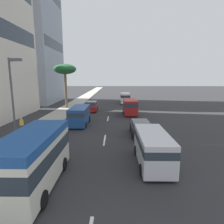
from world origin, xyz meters
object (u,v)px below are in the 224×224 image
(van_lead, at_px, (80,114))
(minibus_second, at_px, (34,157))
(van_sixth, at_px, (130,106))
(palm_tree, at_px, (65,70))
(car_seventh, at_px, (92,107))
(van_fourth, at_px, (125,98))
(pedestrian_mid_block, at_px, (22,124))
(street_lamp, at_px, (14,97))
(van_third, at_px, (153,146))
(car_fifth, at_px, (140,128))

(van_lead, bearing_deg, minibus_second, 0.17)
(van_sixth, relative_size, palm_tree, 0.58)
(minibus_second, relative_size, car_seventh, 1.44)
(van_lead, height_order, car_seventh, van_lead)
(van_fourth, distance_m, van_sixth, 13.05)
(pedestrian_mid_block, height_order, street_lamp, street_lamp)
(street_lamp, bearing_deg, van_third, -96.88)
(van_lead, relative_size, palm_tree, 0.65)
(van_sixth, bearing_deg, minibus_second, 161.42)
(car_seventh, height_order, palm_tree, palm_tree)
(van_lead, bearing_deg, street_lamp, -16.34)
(van_third, height_order, car_seventh, van_third)
(minibus_second, relative_size, palm_tree, 0.76)
(car_seventh, bearing_deg, van_fourth, 146.41)
(minibus_second, distance_m, street_lamp, 5.75)
(pedestrian_mid_block, bearing_deg, car_seventh, 59.44)
(car_fifth, bearing_deg, van_fourth, 0.68)
(van_third, bearing_deg, car_seventh, 17.81)
(van_fourth, xyz_separation_m, palm_tree, (-7.24, 11.69, 5.93))
(pedestrian_mid_block, bearing_deg, van_fourth, 54.51)
(van_third, distance_m, pedestrian_mid_block, 14.36)
(van_sixth, relative_size, street_lamp, 0.67)
(car_seventh, bearing_deg, minibus_second, -0.68)
(van_third, bearing_deg, street_lamp, 83.12)
(van_lead, relative_size, van_third, 1.02)
(pedestrian_mid_block, xyz_separation_m, palm_tree, (16.65, -0.59, 6.29))
(van_lead, bearing_deg, palm_tree, -158.77)
(minibus_second, distance_m, van_third, 7.60)
(van_lead, distance_m, car_seventh, 9.95)
(car_fifth, bearing_deg, palm_tree, 35.18)
(van_sixth, bearing_deg, street_lamp, 149.25)
(van_lead, relative_size, van_fourth, 1.16)
(van_fourth, height_order, car_seventh, van_fourth)
(van_third, height_order, van_sixth, van_sixth)
(pedestrian_mid_block, height_order, palm_tree, palm_tree)
(minibus_second, relative_size, pedestrian_mid_block, 3.87)
(car_fifth, height_order, car_seventh, car_seventh)
(street_lamp, bearing_deg, minibus_second, -143.57)
(pedestrian_mid_block, bearing_deg, street_lamp, -74.64)
(minibus_second, distance_m, car_seventh, 23.88)
(car_fifth, relative_size, van_sixth, 0.92)
(minibus_second, relative_size, van_sixth, 1.31)
(van_lead, xyz_separation_m, pedestrian_mid_block, (-4.15, 5.44, -0.27))
(van_fourth, bearing_deg, pedestrian_mid_block, 152.79)
(van_fourth, height_order, car_fifth, van_fourth)
(minibus_second, height_order, pedestrian_mid_block, minibus_second)
(car_seventh, bearing_deg, van_third, 17.81)
(pedestrian_mid_block, relative_size, street_lamp, 0.23)
(minibus_second, bearing_deg, car_seventh, 179.32)
(van_sixth, bearing_deg, van_lead, 133.78)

